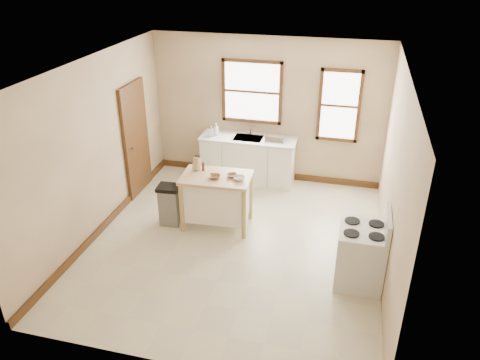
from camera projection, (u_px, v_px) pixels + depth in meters
name	position (u px, v px, depth m)	size (l,w,h in m)	color
floor	(234.00, 243.00, 7.45)	(5.00, 5.00, 0.00)	beige
ceiling	(233.00, 67.00, 6.19)	(5.00, 5.00, 0.00)	white
wall_back	(267.00, 110.00, 8.99)	(4.50, 0.04, 2.80)	#D2B48A
wall_left	(95.00, 148.00, 7.31)	(0.04, 5.00, 2.80)	#D2B48A
wall_right	(394.00, 180.00, 6.33)	(0.04, 5.00, 2.80)	#D2B48A
window_main	(252.00, 92.00, 8.88)	(1.17, 0.06, 1.22)	#361F0E
window_side	(339.00, 106.00, 8.58)	(0.77, 0.06, 1.37)	#361F0E
door_left	(136.00, 139.00, 8.59)	(0.06, 0.90, 2.10)	#361F0E
baseboard_back	(265.00, 174.00, 9.56)	(4.50, 0.04, 0.12)	#361F0E
baseboard_left	(108.00, 222.00, 7.91)	(0.04, 5.00, 0.12)	#361F0E
sink_counter	(248.00, 160.00, 9.22)	(1.86, 0.62, 0.92)	silver
faucet	(250.00, 129.00, 9.11)	(0.03, 0.03, 0.22)	silver
soap_bottle_a	(216.00, 129.00, 9.07)	(0.09, 0.09, 0.24)	#B2B2B2
soap_bottle_b	(211.00, 131.00, 9.03)	(0.09, 0.10, 0.21)	#B2B2B2
dish_rack	(275.00, 138.00, 8.85)	(0.38, 0.29, 0.10)	silver
kitchen_island	(217.00, 201.00, 7.73)	(1.12, 0.72, 0.92)	tan
knife_block	(197.00, 164.00, 7.69)	(0.10, 0.10, 0.20)	tan
pepper_grinder	(203.00, 167.00, 7.66)	(0.04, 0.04, 0.15)	#432412
bowl_a	(215.00, 177.00, 7.45)	(0.19, 0.19, 0.05)	brown
bowl_b	(232.00, 175.00, 7.50)	(0.17, 0.17, 0.04)	brown
bowl_c	(239.00, 178.00, 7.39)	(0.18, 0.18, 0.06)	silver
trash_bin	(170.00, 205.00, 7.83)	(0.37, 0.31, 0.71)	gray
gas_stove	(361.00, 248.00, 6.36)	(0.70, 0.70, 1.14)	silver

